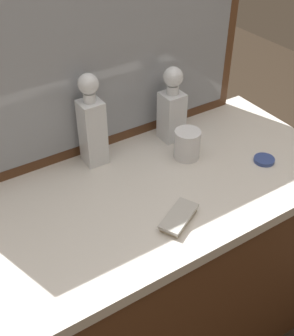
% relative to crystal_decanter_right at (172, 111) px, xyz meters
% --- Properties ---
extents(dresser, '(1.28, 0.60, 0.87)m').
position_rel_crystal_decanter_right_xyz_m(dresser, '(-0.22, -0.19, -0.54)').
color(dresser, brown).
rests_on(dresser, ground_plane).
extents(dresser_mirror, '(1.09, 0.03, 0.72)m').
position_rel_crystal_decanter_right_xyz_m(dresser_mirror, '(-0.22, 0.09, 0.25)').
color(dresser_mirror, brown).
rests_on(dresser_mirror, dresser).
extents(crystal_decanter_right, '(0.07, 0.07, 0.27)m').
position_rel_crystal_decanter_right_xyz_m(crystal_decanter_right, '(0.00, 0.00, 0.00)').
color(crystal_decanter_right, white).
rests_on(crystal_decanter_right, dresser).
extents(crystal_decanter_far_right, '(0.07, 0.07, 0.31)m').
position_rel_crystal_decanter_right_xyz_m(crystal_decanter_far_right, '(-0.29, 0.02, 0.02)').
color(crystal_decanter_far_right, white).
rests_on(crystal_decanter_far_right, dresser).
extents(crystal_tumbler_right, '(0.09, 0.09, 0.10)m').
position_rel_crystal_decanter_right_xyz_m(crystal_tumbler_right, '(-0.02, -0.12, -0.06)').
color(crystal_tumbler_right, white).
rests_on(crystal_tumbler_right, dresser).
extents(silver_brush_center, '(0.15, 0.12, 0.02)m').
position_rel_crystal_decanter_right_xyz_m(silver_brush_center, '(-0.22, -0.36, -0.10)').
color(silver_brush_center, '#B7A88C').
rests_on(silver_brush_center, dresser).
extents(porcelain_dish, '(0.07, 0.07, 0.01)m').
position_rel_crystal_decanter_right_xyz_m(porcelain_dish, '(0.18, -0.28, -0.10)').
color(porcelain_dish, '#33478C').
rests_on(porcelain_dish, dresser).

